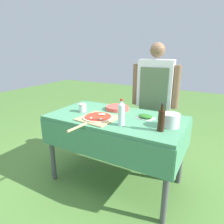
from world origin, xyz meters
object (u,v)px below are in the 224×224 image
Objects in this scene: prep_table at (116,125)px; sauce_jar at (83,108)px; person_cook at (155,96)px; pizza_on_peel at (97,118)px; plate_stack at (117,108)px; water_bottle at (121,113)px; oil_bottle at (161,120)px; herb_container at (145,116)px; mixing_tub at (171,120)px.

sauce_jar reaches higher than prep_table.
pizza_on_peel is at bearing 62.67° from person_cook.
water_bottle is at bearing -57.93° from plate_stack.
oil_bottle reaches higher than pizza_on_peel.
prep_table is 0.92× the size of person_cook.
herb_container reaches higher than plate_stack.
prep_table is 5.66× the size of water_bottle.
person_cook reaches higher than herb_container.
person_cook reaches higher than water_bottle.
sauce_jar is (-0.94, 0.11, -0.06)m from oil_bottle.
mixing_tub reaches higher than herb_container.
sauce_jar is (-0.41, -0.05, 0.15)m from prep_table.
oil_bottle reaches higher than sauce_jar.
herb_container is (0.13, 0.30, -0.10)m from water_bottle.
mixing_tub is at bearing -19.58° from plate_stack.
sauce_jar reaches higher than herb_container.
water_bottle is 1.28× the size of herb_container.
herb_container is at bearing 11.03° from sauce_jar.
pizza_on_peel is 0.41m from plate_stack.
herb_container is 0.73× the size of plate_stack.
sauce_jar is (-0.99, -0.03, -0.02)m from mixing_tub.
sauce_jar is at bearing 164.66° from water_bottle.
sauce_jar is (-0.30, -0.28, 0.02)m from plate_stack.
sauce_jar is at bearing 43.04° from person_cook.
mixing_tub is 0.99m from sauce_jar.
prep_table is 0.44m from sauce_jar.
person_cook is 0.93m from sauce_jar.
mixing_tub is at bearing 18.20° from pizza_on_peel.
prep_table is 0.28m from plate_stack.
oil_bottle is 2.71× the size of sauce_jar.
pizza_on_peel is 2.25× the size of plate_stack.
water_bottle is at bearing -114.06° from herb_container.
oil_bottle is at bearing 6.88° from pizza_on_peel.
pizza_on_peel is 0.50m from herb_container.
pizza_on_peel is 0.73m from mixing_tub.
person_cook is 0.76m from mixing_tub.
prep_table is 0.35m from water_bottle.
oil_bottle reaches higher than herb_container.
water_bottle is at bearing -51.02° from prep_table.
sauce_jar is at bearing 161.13° from pizza_on_peel.
plate_stack reaches higher than prep_table.
water_bottle is 0.60m from sauce_jar.
pizza_on_peel is (-0.34, -0.82, -0.11)m from person_cook.
mixing_tub is 0.59× the size of plate_stack.
oil_bottle is 1.26× the size of herb_container.
person_cook reaches higher than oil_bottle.
prep_table is at bearing -163.37° from herb_container.
prep_table is at bearing 6.77° from sauce_jar.
herb_container is at bearing 65.94° from water_bottle.
mixing_tub is (0.42, 0.19, -0.06)m from water_bottle.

